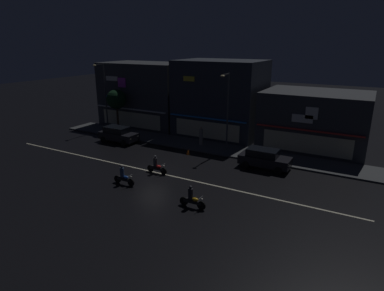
# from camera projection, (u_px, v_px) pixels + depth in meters

# --- Properties ---
(ground_plane) EXTENTS (140.00, 140.00, 0.00)m
(ground_plane) POSITION_uv_depth(u_px,v_px,m) (152.00, 172.00, 27.44)
(ground_plane) COLOR black
(lane_divider_stripe) EXTENTS (32.80, 0.16, 0.01)m
(lane_divider_stripe) POSITION_uv_depth(u_px,v_px,m) (152.00, 172.00, 27.44)
(lane_divider_stripe) COLOR beige
(lane_divider_stripe) RESTS_ON ground
(sidewalk_far) EXTENTS (34.53, 3.60, 0.14)m
(sidewalk_far) POSITION_uv_depth(u_px,v_px,m) (199.00, 145.00, 34.27)
(sidewalk_far) COLOR #424447
(sidewalk_far) RESTS_ON ground
(storefront_left_block) EXTENTS (9.41, 6.97, 8.45)m
(storefront_left_block) POSITION_uv_depth(u_px,v_px,m) (220.00, 98.00, 37.37)
(storefront_left_block) COLOR #2D333D
(storefront_left_block) RESTS_ON ground
(storefront_center_block) EXTENTS (10.05, 7.35, 5.68)m
(storefront_center_block) POSITION_uv_depth(u_px,v_px,m) (315.00, 120.00, 33.11)
(storefront_center_block) COLOR #383A3F
(storefront_center_block) RESTS_ON ground
(storefront_right_block) EXTENTS (10.84, 6.57, 7.91)m
(storefront_right_block) POSITION_uv_depth(u_px,v_px,m) (146.00, 94.00, 42.11)
(storefront_right_block) COLOR #383A3F
(storefront_right_block) RESTS_ON ground
(streetlamp_west) EXTENTS (0.44, 1.64, 7.83)m
(streetlamp_west) POSITION_uv_depth(u_px,v_px,m) (104.00, 91.00, 39.24)
(streetlamp_west) COLOR #47494C
(streetlamp_west) RESTS_ON sidewalk_far
(streetlamp_mid) EXTENTS (0.44, 1.64, 7.46)m
(streetlamp_mid) POSITION_uv_depth(u_px,v_px,m) (227.00, 106.00, 31.22)
(streetlamp_mid) COLOR #47494C
(streetlamp_mid) RESTS_ON sidewalk_far
(pedestrian_on_sidewalk) EXTENTS (0.39, 0.39, 1.90)m
(pedestrian_on_sidewalk) POSITION_uv_depth(u_px,v_px,m) (201.00, 137.00, 33.94)
(pedestrian_on_sidewalk) COLOR gray
(pedestrian_on_sidewalk) RESTS_ON sidewalk_far
(street_tree) EXTENTS (2.31, 2.31, 4.91)m
(street_tree) POSITION_uv_depth(u_px,v_px,m) (116.00, 99.00, 38.79)
(street_tree) COLOR #473323
(street_tree) RESTS_ON sidewalk_far
(parked_car_near_kerb) EXTENTS (4.30, 1.98, 1.67)m
(parked_car_near_kerb) POSITION_uv_depth(u_px,v_px,m) (118.00, 134.00, 35.39)
(parked_car_near_kerb) COLOR black
(parked_car_near_kerb) RESTS_ON ground
(parked_car_trailing) EXTENTS (4.30, 1.98, 1.67)m
(parked_car_trailing) POSITION_uv_depth(u_px,v_px,m) (264.00, 158.00, 28.03)
(parked_car_trailing) COLOR black
(parked_car_trailing) RESTS_ON ground
(motorcycle_lead) EXTENTS (1.90, 0.60, 1.52)m
(motorcycle_lead) POSITION_uv_depth(u_px,v_px,m) (192.00, 198.00, 21.32)
(motorcycle_lead) COLOR black
(motorcycle_lead) RESTS_ON ground
(motorcycle_following) EXTENTS (1.90, 0.60, 1.52)m
(motorcycle_following) POSITION_uv_depth(u_px,v_px,m) (156.00, 166.00, 26.95)
(motorcycle_following) COLOR black
(motorcycle_following) RESTS_ON ground
(motorcycle_opposite_lane) EXTENTS (1.90, 0.60, 1.52)m
(motorcycle_opposite_lane) POSITION_uv_depth(u_px,v_px,m) (123.00, 176.00, 24.81)
(motorcycle_opposite_lane) COLOR black
(motorcycle_opposite_lane) RESTS_ON ground
(traffic_cone) EXTENTS (0.36, 0.36, 0.55)m
(traffic_cone) POSITION_uv_depth(u_px,v_px,m) (188.00, 152.00, 31.58)
(traffic_cone) COLOR orange
(traffic_cone) RESTS_ON ground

